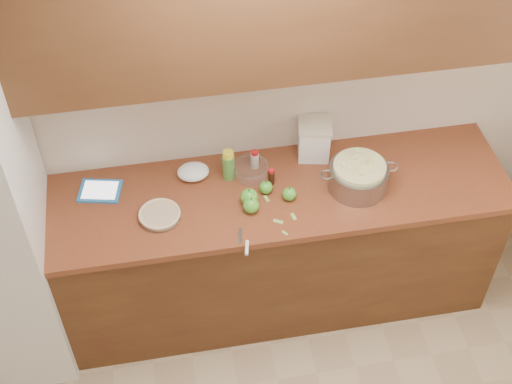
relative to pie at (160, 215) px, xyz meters
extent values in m
plane|color=white|center=(0.52, -1.39, 1.66)|extent=(3.60, 3.60, 0.00)
plane|color=beige|center=(0.52, 0.41, 0.36)|extent=(3.60, 0.00, 3.60)
cube|color=#553417|center=(0.52, 0.08, -0.50)|extent=(2.60, 0.65, 0.88)
cube|color=brown|center=(0.52, 0.08, -0.04)|extent=(2.64, 0.68, 0.04)
cube|color=#522F19|center=(0.52, 0.24, 1.01)|extent=(2.60, 0.34, 0.70)
cylinder|color=silver|center=(0.00, 0.00, 0.00)|extent=(0.22, 0.22, 0.03)
cylinder|color=beige|center=(0.00, 0.00, 0.00)|extent=(0.20, 0.20, 0.03)
torus|color=beige|center=(0.00, 0.00, 0.01)|extent=(0.21, 0.21, 0.02)
cylinder|color=gray|center=(1.03, 0.04, 0.05)|extent=(0.31, 0.31, 0.13)
torus|color=gray|center=(0.86, 0.04, 0.10)|extent=(0.07, 0.07, 0.01)
torus|color=gray|center=(1.20, 0.04, 0.10)|extent=(0.07, 0.07, 0.01)
cylinder|color=beige|center=(1.03, 0.04, 0.06)|extent=(0.27, 0.27, 0.14)
cube|color=white|center=(0.86, 0.32, 0.08)|extent=(0.19, 0.19, 0.20)
cube|color=beige|center=(0.86, 0.32, 0.19)|extent=(0.21, 0.21, 0.02)
cube|color=#2674BA|center=(-0.29, 0.23, -0.01)|extent=(0.24, 0.20, 0.01)
cube|color=white|center=(-0.29, 0.23, 0.00)|extent=(0.20, 0.16, 0.00)
cube|color=gray|center=(0.38, -0.19, -0.02)|extent=(0.04, 0.10, 0.00)
cylinder|color=white|center=(0.40, -0.28, -0.01)|extent=(0.03, 0.09, 0.02)
cylinder|color=#4C8C38|center=(0.39, 0.22, 0.06)|extent=(0.07, 0.07, 0.15)
cylinder|color=yellow|center=(0.39, 0.22, 0.14)|extent=(0.06, 0.06, 0.03)
cylinder|color=beige|center=(0.53, 0.28, 0.03)|extent=(0.04, 0.04, 0.09)
cylinder|color=red|center=(0.53, 0.28, 0.08)|extent=(0.04, 0.04, 0.02)
cylinder|color=black|center=(0.60, 0.14, 0.02)|extent=(0.04, 0.04, 0.08)
cylinder|color=red|center=(0.60, 0.14, 0.07)|extent=(0.03, 0.03, 0.02)
cylinder|color=silver|center=(0.50, 0.22, 0.02)|extent=(0.18, 0.18, 0.07)
torus|color=silver|center=(0.50, 0.22, 0.05)|extent=(0.19, 0.19, 0.01)
ellipsoid|color=white|center=(0.20, 0.26, 0.02)|extent=(0.19, 0.17, 0.07)
sphere|color=green|center=(0.46, 0.02, 0.03)|extent=(0.09, 0.09, 0.09)
cylinder|color=#3F2D19|center=(0.46, 0.02, 0.08)|extent=(0.01, 0.01, 0.01)
sphere|color=green|center=(0.56, 0.08, 0.02)|extent=(0.07, 0.07, 0.07)
cylinder|color=#3F2D19|center=(0.56, 0.08, 0.06)|extent=(0.01, 0.01, 0.01)
sphere|color=green|center=(0.46, -0.04, 0.02)|extent=(0.08, 0.08, 0.08)
cylinder|color=#3F2D19|center=(0.46, -0.04, 0.07)|extent=(0.01, 0.01, 0.01)
sphere|color=green|center=(0.67, 0.01, 0.02)|extent=(0.07, 0.07, 0.07)
cylinder|color=#3F2D19|center=(0.67, 0.01, 0.06)|extent=(0.01, 0.01, 0.01)
cube|color=#8BB256|center=(0.55, 0.03, -0.02)|extent=(0.03, 0.05, 0.00)
cube|color=#8BB256|center=(0.60, -0.21, -0.02)|extent=(0.03, 0.04, 0.00)
cube|color=#8BB256|center=(0.58, -0.13, -0.02)|extent=(0.05, 0.04, 0.00)
cube|color=#8BB256|center=(0.66, -0.11, -0.02)|extent=(0.03, 0.05, 0.00)
camera|label=1|loc=(0.06, -2.42, 2.66)|focal=50.00mm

